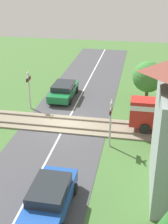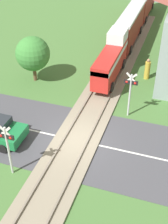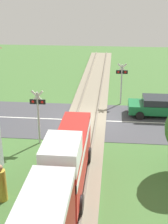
% 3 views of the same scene
% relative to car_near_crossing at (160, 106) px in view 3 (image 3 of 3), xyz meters
% --- Properties ---
extents(ground_plane, '(60.00, 60.00, 0.00)m').
position_rel_car_near_crossing_xyz_m(ground_plane, '(5.19, 1.44, -0.74)').
color(ground_plane, '#426B33').
extents(road_surface, '(48.00, 6.40, 0.02)m').
position_rel_car_near_crossing_xyz_m(road_surface, '(5.19, 1.44, -0.73)').
color(road_surface, '#424247').
rests_on(road_surface, ground_plane).
extents(track_bed, '(2.80, 48.00, 0.24)m').
position_rel_car_near_crossing_xyz_m(track_bed, '(5.19, 1.44, -0.68)').
color(track_bed, gray).
rests_on(track_bed, ground_plane).
extents(car_near_crossing, '(4.49, 2.05, 1.38)m').
position_rel_car_near_crossing_xyz_m(car_near_crossing, '(0.00, 0.00, 0.00)').
color(car_near_crossing, '#197038').
rests_on(car_near_crossing, ground_plane).
extents(crossing_signal_west_approach, '(0.90, 0.18, 3.28)m').
position_rel_car_near_crossing_xyz_m(crossing_signal_west_approach, '(2.76, -2.17, 1.35)').
color(crossing_signal_west_approach, '#B7B7B7').
rests_on(crossing_signal_west_approach, ground_plane).
extents(crossing_signal_east_approach, '(0.90, 0.18, 3.28)m').
position_rel_car_near_crossing_xyz_m(crossing_signal_east_approach, '(7.62, 5.05, 1.35)').
color(crossing_signal_east_approach, '#B7B7B7').
rests_on(crossing_signal_east_approach, ground_plane).
extents(pedestrian_by_station, '(0.43, 0.43, 1.75)m').
position_rel_car_near_crossing_xyz_m(pedestrian_by_station, '(7.99, 10.51, 0.05)').
color(pedestrian_by_station, gold).
rests_on(pedestrian_by_station, ground_plane).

